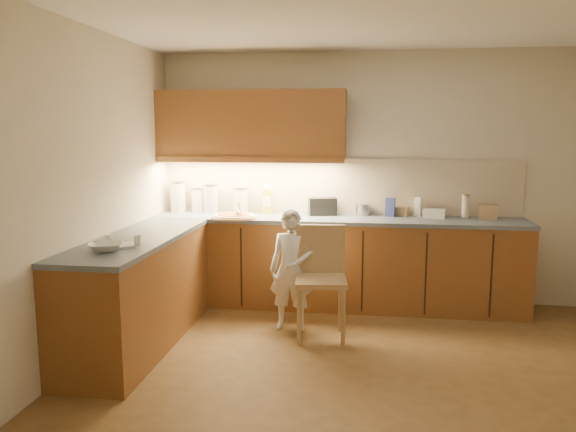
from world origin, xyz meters
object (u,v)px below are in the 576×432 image
at_px(child, 291,270).
at_px(pizza_on_board, 234,216).
at_px(wooden_chair, 321,273).
at_px(toaster, 322,206).
at_px(oil_jug, 267,200).

bearing_deg(child, pizza_on_board, 144.16).
distance_m(wooden_chair, toaster, 1.11).
xyz_separation_m(child, oil_jug, (-0.39, 0.92, 0.51)).
xyz_separation_m(pizza_on_board, toaster, (0.86, 0.34, 0.07)).
relative_size(wooden_chair, oil_jug, 3.12).
bearing_deg(wooden_chair, oil_jug, 116.27).
bearing_deg(child, oil_jug, 116.71).
height_order(pizza_on_board, oil_jug, oil_jug).
bearing_deg(wooden_chair, toaster, 87.73).
relative_size(pizza_on_board, child, 0.42).
height_order(pizza_on_board, toaster, toaster).
distance_m(wooden_chair, oil_jug, 1.33).
bearing_deg(oil_jug, toaster, -2.89).
xyz_separation_m(child, toaster, (0.20, 0.89, 0.46)).
xyz_separation_m(wooden_chair, toaster, (-0.07, 1.01, 0.45)).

